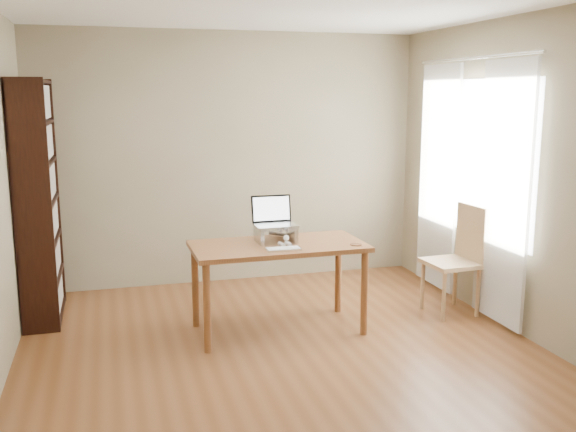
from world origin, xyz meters
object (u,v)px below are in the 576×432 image
object	(u,v)px
bookshelf	(38,201)
laptop	(274,218)
keyboard	(283,249)
desk	(278,255)
cat	(277,233)
chair	(459,255)

from	to	relation	value
bookshelf	laptop	size ratio (longest dim) A/B	6.06
laptop	keyboard	bearing A→B (deg)	-93.37
desk	cat	world-z (taller)	cat
keyboard	cat	distance (m)	0.34
desk	laptop	bearing A→B (deg)	89.13
cat	chair	bearing A→B (deg)	-10.51
keyboard	cat	world-z (taller)	cat
keyboard	cat	xyz separation A→B (m)	(0.03, 0.33, 0.06)
bookshelf	laptop	xyz separation A→B (m)	(1.92, -0.76, -0.11)
desk	chair	size ratio (longest dim) A/B	1.46
keyboard	bookshelf	bearing A→B (deg)	150.66
bookshelf	cat	size ratio (longest dim) A/B	4.32
bookshelf	keyboard	bearing A→B (deg)	-30.42
laptop	chair	xyz separation A→B (m)	(1.69, -0.14, -0.41)
desk	cat	size ratio (longest dim) A/B	2.95
bookshelf	laptop	bearing A→B (deg)	-21.52
desk	laptop	xyz separation A→B (m)	(-0.00, 0.14, 0.29)
laptop	cat	xyz separation A→B (m)	(0.02, -0.03, -0.13)
bookshelf	cat	distance (m)	2.10
desk	keyboard	world-z (taller)	keyboard
desk	keyboard	xyz separation A→B (m)	(-0.02, -0.22, 0.10)
keyboard	chair	xyz separation A→B (m)	(1.71, 0.22, -0.23)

